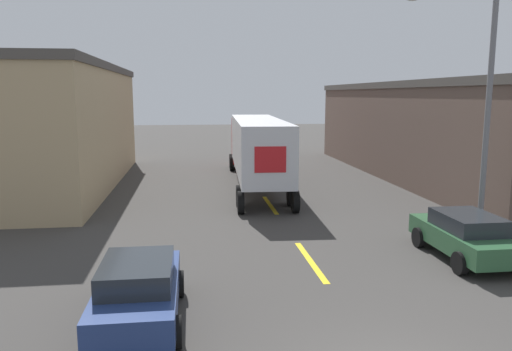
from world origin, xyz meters
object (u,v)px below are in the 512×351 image
parked_car_left_near (138,289)px  parked_car_right_near (465,235)px  street_lamp (478,98)px  semi_truck (256,144)px

parked_car_left_near → parked_car_right_near: bearing=18.3°
parked_car_right_near → street_lamp: street_lamp is taller
semi_truck → parked_car_left_near: 17.89m
parked_car_right_near → street_lamp: bearing=57.1°
semi_truck → street_lamp: size_ratio=1.83×
semi_truck → parked_car_left_near: size_ratio=3.67×
parked_car_left_near → street_lamp: size_ratio=0.50×
semi_truck → parked_car_left_near: bearing=-103.1°
street_lamp → semi_truck: bearing=118.5°
semi_truck → street_lamp: street_lamp is taller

